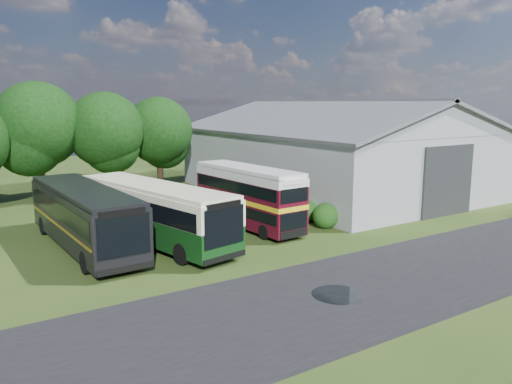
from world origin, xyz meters
TOP-DOWN VIEW (x-y plane):
  - ground at (0.00, 0.00)m, footprint 120.00×120.00m
  - asphalt_road at (3.00, -3.00)m, footprint 60.00×8.00m
  - puddle at (-1.50, -3.00)m, footprint 2.20×2.20m
  - storage_shed at (15.00, 15.98)m, footprint 18.80×24.80m
  - tree_mid at (-8.00, 24.80)m, footprint 6.80×6.80m
  - tree_right_a at (-3.00, 23.80)m, footprint 6.26×6.26m
  - tree_right_b at (2.00, 24.60)m, footprint 5.98×5.98m
  - shrub_front at (5.60, 6.00)m, footprint 1.70×1.70m
  - shrub_mid at (5.60, 8.00)m, footprint 1.60×1.60m
  - shrub_back at (5.60, 10.00)m, footprint 1.80×1.80m
  - bus_green_single at (-4.91, 8.65)m, footprint 5.18×12.61m
  - bus_maroon_double at (1.54, 8.88)m, footprint 2.85×9.19m
  - bus_dark_single at (-8.52, 9.75)m, footprint 3.25×12.36m

SIDE VIEW (x-z plane):
  - ground at x=0.00m, z-range 0.00..0.00m
  - asphalt_road at x=3.00m, z-range -0.01..0.01m
  - puddle at x=-1.50m, z-range -0.01..0.01m
  - shrub_front at x=5.60m, z-range -0.85..0.85m
  - shrub_mid at x=5.60m, z-range -0.80..0.80m
  - shrub_back at x=5.60m, z-range -0.90..0.90m
  - bus_dark_single at x=-8.52m, z-range 0.11..3.50m
  - bus_green_single at x=-4.91m, z-range 0.11..3.50m
  - bus_maroon_double at x=1.54m, z-range 0.00..3.90m
  - storage_shed at x=15.00m, z-range 0.09..8.24m
  - tree_right_b at x=2.00m, z-range 1.21..9.66m
  - tree_right_a at x=-3.00m, z-range 1.27..10.10m
  - tree_mid at x=-8.00m, z-range 1.38..10.98m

